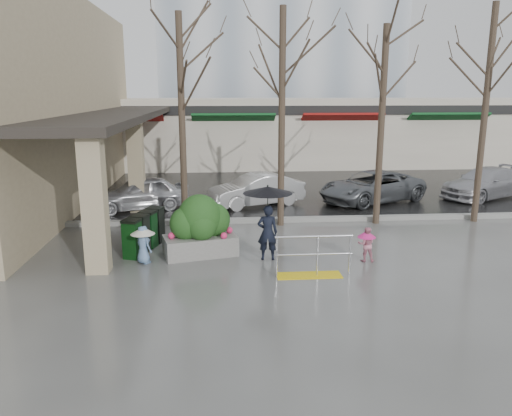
{
  "coord_description": "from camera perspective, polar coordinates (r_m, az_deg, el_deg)",
  "views": [
    {
      "loc": [
        -0.88,
        -12.61,
        4.41
      ],
      "look_at": [
        0.14,
        0.64,
        1.3
      ],
      "focal_mm": 35.0,
      "sensor_mm": 36.0,
      "label": 1
    }
  ],
  "objects": [
    {
      "name": "street_asphalt",
      "position": [
        34.9,
        -2.93,
        5.92
      ],
      "size": [
        120.0,
        36.0,
        0.01
      ],
      "primitive_type": "cube",
      "color": "black",
      "rests_on": "ground"
    },
    {
      "name": "child_blue",
      "position": [
        13.36,
        -12.78,
        -3.62
      ],
      "size": [
        0.64,
        0.64,
        1.02
      ],
      "rotation": [
        0.0,
        0.0,
        2.37
      ],
      "color": "#6688B5",
      "rests_on": "ground"
    },
    {
      "name": "canopy_slab",
      "position": [
        20.99,
        -15.42,
        10.57
      ],
      "size": [
        2.8,
        18.0,
        0.25
      ],
      "primitive_type": "cube",
      "color": "#2D2823",
      "rests_on": "pillar_front"
    },
    {
      "name": "tree_east",
      "position": [
        18.51,
        25.2,
        14.99
      ],
      "size": [
        3.2,
        3.2,
        7.2
      ],
      "color": "#382B21",
      "rests_on": "ground"
    },
    {
      "name": "pillar_back",
      "position": [
        19.04,
        -13.52,
        4.78
      ],
      "size": [
        0.55,
        0.55,
        3.5
      ],
      "primitive_type": "cube",
      "color": "tan",
      "rests_on": "ground"
    },
    {
      "name": "tree_mideast",
      "position": [
        17.09,
        14.42,
        14.28
      ],
      "size": [
        3.2,
        3.2,
        6.5
      ],
      "color": "#382B21",
      "rests_on": "ground"
    },
    {
      "name": "car_d",
      "position": [
        23.3,
        24.77,
        2.62
      ],
      "size": [
        4.68,
        3.48,
        1.26
      ],
      "primitive_type": "imported",
      "rotation": [
        0.0,
        0.0,
        -1.12
      ],
      "color": "#ADADB2",
      "rests_on": "ground"
    },
    {
      "name": "woman",
      "position": [
        13.14,
        1.34,
        -0.32
      ],
      "size": [
        1.32,
        1.32,
        2.04
      ],
      "rotation": [
        0.0,
        0.0,
        3.07
      ],
      "color": "black",
      "rests_on": "ground"
    },
    {
      "name": "car_c",
      "position": [
        20.86,
        13.09,
        2.39
      ],
      "size": [
        4.99,
        3.87,
        1.26
      ],
      "primitive_type": "imported",
      "rotation": [
        0.0,
        0.0,
        -1.11
      ],
      "color": "slate",
      "rests_on": "ground"
    },
    {
      "name": "child_pink",
      "position": [
        13.53,
        12.5,
        -3.81
      ],
      "size": [
        0.51,
        0.49,
        0.94
      ],
      "rotation": [
        0.0,
        0.0,
        2.98
      ],
      "color": "pink",
      "rests_on": "ground"
    },
    {
      "name": "car_a",
      "position": [
        19.48,
        -13.18,
        1.64
      ],
      "size": [
        3.98,
        2.58,
        1.26
      ],
      "primitive_type": "imported",
      "rotation": [
        0.0,
        0.0,
        -1.25
      ],
      "color": "#BBBBC0",
      "rests_on": "ground"
    },
    {
      "name": "ground",
      "position": [
        13.39,
        -0.38,
        -6.06
      ],
      "size": [
        120.0,
        120.0,
        0.0
      ],
      "primitive_type": "plane",
      "color": "#51514F",
      "rests_on": "ground"
    },
    {
      "name": "curb",
      "position": [
        17.19,
        -1.32,
        -1.44
      ],
      "size": [
        120.0,
        0.3,
        0.15
      ],
      "primitive_type": "cube",
      "color": "gray",
      "rests_on": "ground"
    },
    {
      "name": "pillar_front",
      "position": [
        12.76,
        -17.97,
        0.48
      ],
      "size": [
        0.55,
        0.55,
        3.5
      ],
      "primitive_type": "cube",
      "color": "tan",
      "rests_on": "ground"
    },
    {
      "name": "planter",
      "position": [
        13.73,
        -6.4,
        -2.1
      ],
      "size": [
        2.13,
        1.42,
        1.71
      ],
      "rotation": [
        0.0,
        0.0,
        0.25
      ],
      "color": "slate",
      "rests_on": "ground"
    },
    {
      "name": "storefront_row",
      "position": [
        30.81,
        1.0,
        8.72
      ],
      "size": [
        34.0,
        6.74,
        4.0
      ],
      "color": "beige",
      "rests_on": "ground"
    },
    {
      "name": "handrail",
      "position": [
        12.31,
        6.38,
        -6.05
      ],
      "size": [
        1.9,
        0.5,
        1.03
      ],
      "color": "yellow",
      "rests_on": "ground"
    },
    {
      "name": "tree_midwest",
      "position": [
        16.36,
        3.03,
        16.04
      ],
      "size": [
        3.2,
        3.2,
        7.0
      ],
      "color": "#382B21",
      "rests_on": "ground"
    },
    {
      "name": "tree_west",
      "position": [
        16.26,
        -8.65,
        15.41
      ],
      "size": [
        3.2,
        3.2,
        6.8
      ],
      "color": "#382B21",
      "rests_on": "ground"
    },
    {
      "name": "near_building",
      "position": [
        22.15,
        -26.4,
        10.78
      ],
      "size": [
        6.0,
        18.0,
        8.0
      ],
      "primitive_type": "cube",
      "color": "tan",
      "rests_on": "ground"
    },
    {
      "name": "news_boxes",
      "position": [
        14.52,
        -12.62,
        -2.62
      ],
      "size": [
        1.01,
        1.97,
        1.08
      ],
      "rotation": [
        0.0,
        0.0,
        -0.31
      ],
      "color": "#0C3811",
      "rests_on": "ground"
    },
    {
      "name": "car_b",
      "position": [
        19.63,
        -0.03,
        2.07
      ],
      "size": [
        4.05,
        2.67,
        1.26
      ],
      "primitive_type": "imported",
      "rotation": [
        0.0,
        0.0,
        -1.19
      ],
      "color": "silver",
      "rests_on": "ground"
    }
  ]
}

